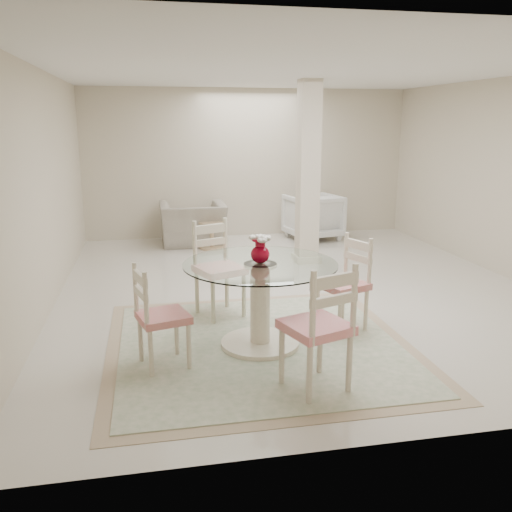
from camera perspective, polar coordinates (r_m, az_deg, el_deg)
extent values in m
plane|color=beige|center=(7.08, 4.36, -3.40)|extent=(7.00, 7.00, 0.00)
cube|color=beige|center=(10.20, -0.81, 9.72)|extent=(6.00, 0.02, 2.70)
cube|color=beige|center=(3.60, 19.73, 0.97)|extent=(6.00, 0.02, 2.70)
cube|color=beige|center=(6.65, -21.36, 6.48)|extent=(0.02, 7.00, 2.70)
cube|color=white|center=(6.78, 4.80, 18.94)|extent=(6.00, 7.00, 0.02)
cube|color=beige|center=(8.18, 5.50, 8.60)|extent=(0.30, 0.30, 2.70)
cube|color=tan|center=(5.30, 0.42, -9.45)|extent=(2.90, 2.90, 0.01)
cube|color=beige|center=(5.29, 0.42, -9.37)|extent=(2.65, 2.65, 0.01)
cylinder|color=#F6E9CB|center=(5.29, 0.43, -9.20)|extent=(0.75, 0.75, 0.06)
cylinder|color=#F6E9CB|center=(5.14, 0.43, -5.06)|extent=(0.19, 0.19, 0.77)
cylinder|color=#F6E9CB|center=(5.03, 0.44, -1.08)|extent=(0.31, 0.31, 0.03)
cylinder|color=white|center=(5.03, 0.44, -0.83)|extent=(1.44, 1.44, 0.01)
ellipsoid|color=#9C041D|center=(5.00, 0.44, 0.17)|extent=(0.18, 0.18, 0.17)
cylinder|color=#9C041D|center=(4.98, 0.45, 1.33)|extent=(0.09, 0.09, 0.05)
cylinder|color=#9C041D|center=(4.97, 0.45, 1.72)|extent=(0.15, 0.15, 0.02)
ellipsoid|color=white|center=(4.97, 0.45, 2.00)|extent=(0.10, 0.10, 0.05)
ellipsoid|color=white|center=(5.00, 1.01, 1.90)|extent=(0.10, 0.10, 0.05)
ellipsoid|color=white|center=(4.99, -0.18, 1.94)|extent=(0.10, 0.10, 0.05)
ellipsoid|color=white|center=(4.92, 0.69, 1.65)|extent=(0.10, 0.10, 0.05)
ellipsoid|color=white|center=(4.95, 1.03, 1.86)|extent=(0.10, 0.10, 0.05)
cylinder|color=beige|center=(5.71, 6.46, -5.39)|extent=(0.04, 0.04, 0.45)
cylinder|color=beige|center=(5.46, 8.81, -6.39)|extent=(0.04, 0.04, 0.45)
cylinder|color=beige|center=(5.93, 9.12, -4.74)|extent=(0.04, 0.04, 0.45)
cylinder|color=beige|center=(5.68, 11.49, -5.67)|extent=(0.04, 0.04, 0.45)
cube|color=red|center=(5.61, 9.07, -3.03)|extent=(0.56, 0.56, 0.07)
cube|color=beige|center=(5.65, 10.69, 0.48)|extent=(0.18, 0.38, 0.53)
cylinder|color=beige|center=(5.77, -4.54, -4.92)|extent=(0.05, 0.05, 0.49)
cylinder|color=beige|center=(5.95, -1.29, -4.30)|extent=(0.05, 0.05, 0.49)
cylinder|color=beige|center=(6.09, -6.23, -3.93)|extent=(0.05, 0.05, 0.49)
cylinder|color=beige|center=(6.26, -3.09, -3.37)|extent=(0.05, 0.05, 0.49)
cube|color=red|center=(5.93, -3.83, -1.54)|extent=(0.60, 0.60, 0.07)
cube|color=beige|center=(6.03, -4.85, 2.17)|extent=(0.41, 0.20, 0.57)
cylinder|color=beige|center=(4.78, -7.08, -9.49)|extent=(0.04, 0.04, 0.43)
cylinder|color=beige|center=(5.07, -8.36, -8.10)|extent=(0.04, 0.04, 0.43)
cylinder|color=beige|center=(4.69, -11.00, -10.11)|extent=(0.04, 0.04, 0.43)
cylinder|color=beige|center=(4.99, -12.05, -8.66)|extent=(0.04, 0.04, 0.43)
cube|color=red|center=(4.79, -9.74, -6.35)|extent=(0.50, 0.50, 0.07)
cube|color=beige|center=(4.65, -12.10, -3.05)|extent=(0.14, 0.37, 0.50)
cylinder|color=beige|center=(4.70, 6.74, -9.47)|extent=(0.05, 0.05, 0.49)
cylinder|color=beige|center=(4.49, 2.72, -10.51)|extent=(0.05, 0.05, 0.49)
cylinder|color=beige|center=(4.43, 9.78, -11.12)|extent=(0.05, 0.05, 0.49)
cylinder|color=beige|center=(4.21, 5.64, -12.36)|extent=(0.05, 0.05, 0.49)
cube|color=red|center=(4.34, 6.32, -7.43)|extent=(0.60, 0.60, 0.08)
cube|color=beige|center=(4.06, 8.25, -3.63)|extent=(0.42, 0.18, 0.58)
imported|color=#A19485|center=(9.56, -6.67, 3.38)|extent=(1.13, 0.99, 0.73)
imported|color=white|center=(10.01, 6.02, 4.15)|extent=(1.04, 1.06, 0.82)
cylinder|color=tan|center=(9.28, -4.63, 0.91)|extent=(0.43, 0.43, 0.04)
cylinder|color=tan|center=(9.23, -4.65, 2.22)|extent=(0.06, 0.06, 0.41)
cylinder|color=tan|center=(9.19, -4.68, 3.56)|extent=(0.45, 0.45, 0.03)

